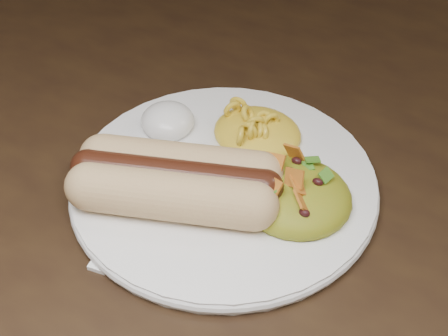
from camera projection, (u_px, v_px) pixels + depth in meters
The scene contains 7 objects.
table at pixel (335, 271), 0.59m from camera, with size 1.60×0.90×0.75m.
plate at pixel (224, 182), 0.53m from camera, with size 0.26×0.26×0.01m, color white.
hotdog at pixel (175, 180), 0.49m from camera, with size 0.14×0.12×0.04m.
mac_and_cheese at pixel (258, 123), 0.56m from camera, with size 0.08×0.07×0.03m, color gold.
sour_cream at pixel (167, 115), 0.56m from camera, with size 0.05×0.05×0.03m, color white.
taco_salad at pixel (296, 188), 0.49m from camera, with size 0.09×0.09×0.04m.
fork at pixel (126, 225), 0.50m from camera, with size 0.02×0.13×0.00m, color white.
Camera 1 is at (0.10, -0.37, 1.13)m, focal length 50.00 mm.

